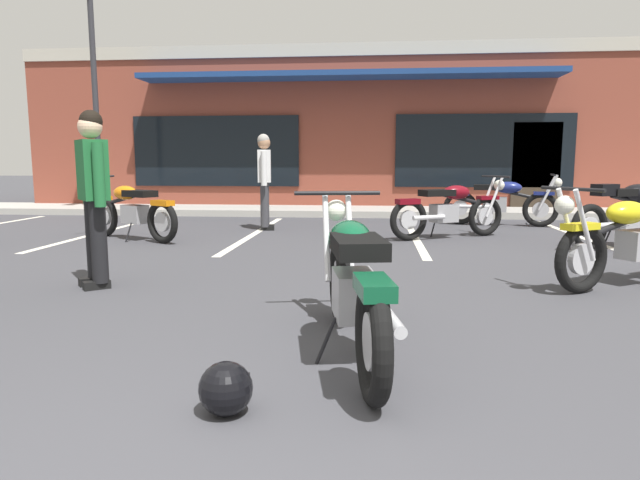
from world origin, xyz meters
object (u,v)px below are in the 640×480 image
Objects in this scene: person_in_black_shirt at (264,176)px; person_in_shorts_foreground at (93,188)px; motorcycle_black_cruiser at (634,210)px; parking_lot_lamp_post at (91,62)px; motorcycle_foreground_classic at (353,281)px; motorcycle_green_cafe_racer at (501,201)px; motorcycle_red_sportbike at (450,209)px; helmet_on_pavement at (226,388)px; motorcycle_orange_scrambler at (131,210)px; motorcycle_silver_naked at (632,239)px.

person_in_black_shirt and person_in_shorts_foreground have the same top height.
parking_lot_lamp_post is (-9.60, 3.42, 2.74)m from motorcycle_black_cruiser.
motorcycle_green_cafe_racer is (2.51, 7.27, 0.00)m from motorcycle_foreground_classic.
motorcycle_foreground_classic is 5.60m from motorcycle_red_sportbike.
helmet_on_pavement is at bearing -80.34° from person_in_black_shirt.
motorcycle_black_cruiser is 2.84m from motorcycle_green_cafe_racer.
motorcycle_black_cruiser is at bearing -63.82° from motorcycle_green_cafe_racer.
person_in_shorts_foreground reaches higher than motorcycle_orange_scrambler.
motorcycle_red_sportbike is 1.00× the size of motorcycle_black_cruiser.
motorcycle_red_sportbike and motorcycle_silver_naked have the same top height.
motorcycle_black_cruiser is 0.38× the size of parking_lot_lamp_post.
motorcycle_red_sportbike and motorcycle_green_cafe_racer have the same top height.
parking_lot_lamp_post is (-5.84, 8.15, 2.81)m from motorcycle_foreground_classic.
parking_lot_lamp_post is (-5.27, 9.07, 3.14)m from helmet_on_pavement.
motorcycle_red_sportbike is 1.15× the size of person_in_shorts_foreground.
helmet_on_pavement is (3.04, -5.74, -0.33)m from motorcycle_orange_scrambler.
motorcycle_foreground_classic is 1.09× the size of motorcycle_black_cruiser.
motorcycle_silver_naked is 0.37× the size of parking_lot_lamp_post.
motorcycle_black_cruiser is at bearing -16.25° from motorcycle_red_sportbike.
motorcycle_foreground_classic is 6.50m from person_in_black_shirt.
motorcycle_red_sportbike is 6.64m from helmet_on_pavement.
motorcycle_silver_naked is 6.01m from person_in_black_shirt.
person_in_black_shirt is (-5.54, 1.51, 0.42)m from motorcycle_black_cruiser.
person_in_shorts_foreground is (1.09, -3.19, 0.49)m from motorcycle_orange_scrambler.
motorcycle_silver_naked reaches higher than helmet_on_pavement.
person_in_black_shirt is at bearing 165.57° from motorcycle_red_sportbike.
person_in_black_shirt is 6.44× the size of helmet_on_pavement.
motorcycle_green_cafe_racer is at bearing 48.35° from person_in_shorts_foreground.
motorcycle_black_cruiser is 1.02× the size of motorcycle_orange_scrambler.
motorcycle_red_sportbike is 2.55m from motorcycle_black_cruiser.
motorcycle_foreground_classic is at bearing -103.58° from motorcycle_red_sportbike.
motorcycle_red_sportbike is at bearing -14.43° from person_in_black_shirt.
person_in_black_shirt reaches higher than helmet_on_pavement.
motorcycle_green_cafe_racer is 1.25× the size of person_in_shorts_foreground.
motorcycle_red_sportbike is 1.02× the size of motorcycle_orange_scrambler.
person_in_black_shirt is 7.31m from helmet_on_pavement.
motorcycle_red_sportbike is at bearing -20.74° from parking_lot_lamp_post.
motorcycle_black_cruiser is at bearing -15.23° from person_in_black_shirt.
person_in_black_shirt is at bearing 105.97° from motorcycle_foreground_classic.
motorcycle_red_sportbike is 1.15× the size of person_in_black_shirt.
motorcycle_red_sportbike is at bearing 73.55° from helmet_on_pavement.
motorcycle_green_cafe_racer reaches higher than helmet_on_pavement.
motorcycle_silver_naked is 0.99× the size of motorcycle_orange_scrambler.
parking_lot_lamp_post is at bearing 125.62° from motorcycle_foreground_classic.
motorcycle_green_cafe_racer is 4.44m from person_in_black_shirt.
motorcycle_black_cruiser is at bearing 26.28° from person_in_shorts_foreground.
motorcycle_orange_scrambler is (-3.61, 4.82, 0.00)m from motorcycle_foreground_classic.
motorcycle_green_cafe_racer is 8.76m from helmet_on_pavement.
person_in_shorts_foreground is at bearing 127.31° from helmet_on_pavement.
motorcycle_foreground_classic and motorcycle_green_cafe_racer have the same top height.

